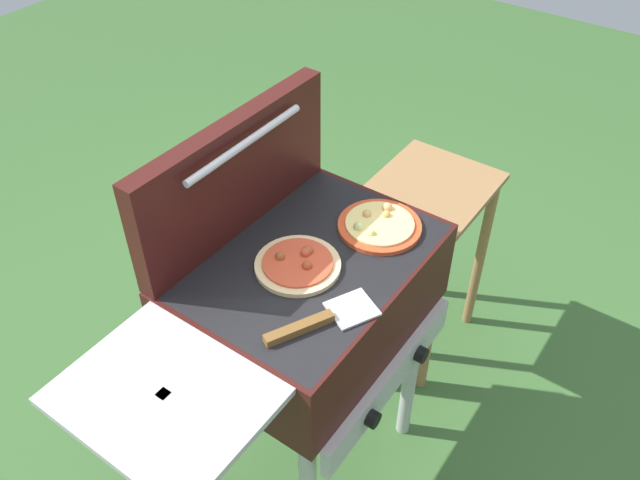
# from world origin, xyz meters

# --- Properties ---
(ground_plane) EXTENTS (8.00, 8.00, 0.00)m
(ground_plane) POSITION_xyz_m (0.00, 0.00, 0.00)
(ground_plane) COLOR #38602D
(grill) EXTENTS (0.96, 0.53, 0.90)m
(grill) POSITION_xyz_m (-0.01, -0.00, 0.76)
(grill) COLOR #38110F
(grill) RESTS_ON ground_plane
(grill_lid_open) EXTENTS (0.63, 0.08, 0.30)m
(grill_lid_open) POSITION_xyz_m (0.00, 0.21, 1.05)
(grill_lid_open) COLOR #38110F
(grill_lid_open) RESTS_ON grill
(pizza_cheese) EXTENTS (0.21, 0.21, 0.04)m
(pizza_cheese) POSITION_xyz_m (0.19, -0.08, 0.91)
(pizza_cheese) COLOR #C64723
(pizza_cheese) RESTS_ON grill
(pizza_pepperoni) EXTENTS (0.20, 0.20, 0.04)m
(pizza_pepperoni) POSITION_xyz_m (-0.04, -0.00, 0.91)
(pizza_pepperoni) COLOR beige
(pizza_pepperoni) RESTS_ON grill
(spatula) EXTENTS (0.26, 0.17, 0.02)m
(spatula) POSITION_xyz_m (-0.15, -0.15, 0.91)
(spatula) COLOR #B7BABF
(spatula) RESTS_ON grill
(prep_table) EXTENTS (0.44, 0.36, 0.71)m
(prep_table) POSITION_xyz_m (0.66, 0.00, 0.51)
(prep_table) COLOR olive
(prep_table) RESTS_ON ground_plane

